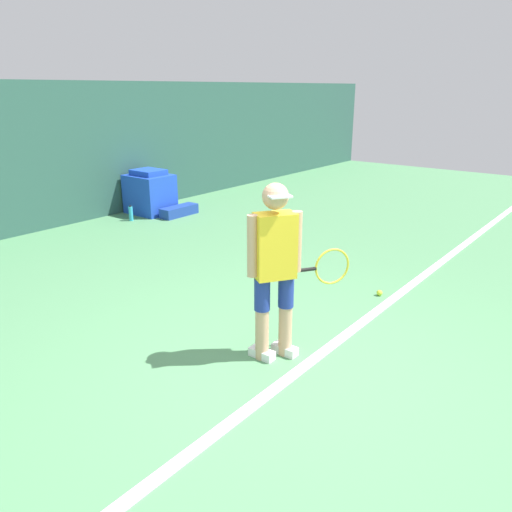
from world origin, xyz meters
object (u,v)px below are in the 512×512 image
tennis_ball (379,293)px  covered_chair (150,193)px  tennis_player (276,265)px  water_bottle (131,214)px  equipment_bag (179,211)px

tennis_ball → covered_chair: bearing=78.8°
tennis_player → water_bottle: tennis_player is taller
tennis_player → water_bottle: bearing=98.2°
tennis_player → covered_chair: bearing=93.5°
tennis_ball → water_bottle: 5.06m
equipment_bag → water_bottle: 0.90m
covered_chair → equipment_bag: 0.69m
covered_chair → equipment_bag: bearing=-73.6°
tennis_ball → water_bottle: water_bottle is taller
tennis_ball → equipment_bag: 4.78m
covered_chair → water_bottle: 0.70m
equipment_bag → tennis_ball: bearing=-104.6°
tennis_ball → equipment_bag: equipment_bag is taller
tennis_player → equipment_bag: bearing=88.7°
tennis_player → tennis_ball: 2.04m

